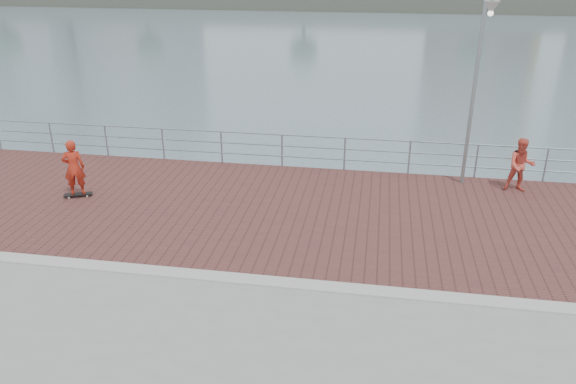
% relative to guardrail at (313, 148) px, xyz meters
% --- Properties ---
extents(water, '(400.00, 400.00, 0.00)m').
position_rel_guardrail_xyz_m(water, '(-0.00, -7.00, -2.69)').
color(water, slate).
rests_on(water, ground).
extents(brick_lane, '(40.00, 6.80, 0.02)m').
position_rel_guardrail_xyz_m(brick_lane, '(-0.00, -3.40, -0.68)').
color(brick_lane, brown).
rests_on(brick_lane, seawall).
extents(curb, '(40.00, 0.40, 0.06)m').
position_rel_guardrail_xyz_m(curb, '(-0.00, -7.00, -0.66)').
color(curb, '#B7B5AD').
rests_on(curb, seawall).
extents(guardrail, '(39.06, 0.06, 1.13)m').
position_rel_guardrail_xyz_m(guardrail, '(0.00, 0.00, 0.00)').
color(guardrail, '#8C9EA8').
rests_on(guardrail, brick_lane).
extents(street_lamp, '(0.42, 1.22, 5.73)m').
position_rel_guardrail_xyz_m(street_lamp, '(4.70, -0.92, 3.38)').
color(street_lamp, gray).
rests_on(street_lamp, brick_lane).
extents(skateboard, '(0.80, 0.49, 0.09)m').
position_rel_guardrail_xyz_m(skateboard, '(-6.45, -3.44, -0.60)').
color(skateboard, black).
rests_on(skateboard, brick_lane).
extents(skateboarder, '(0.70, 0.59, 1.64)m').
position_rel_guardrail_xyz_m(skateboarder, '(-6.45, -3.44, 0.23)').
color(skateboarder, red).
rests_on(skateboarder, skateboard).
extents(bystander, '(0.80, 0.63, 1.62)m').
position_rel_guardrail_xyz_m(bystander, '(6.24, -0.89, 0.14)').
color(bystander, '#E05342').
rests_on(bystander, brick_lane).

